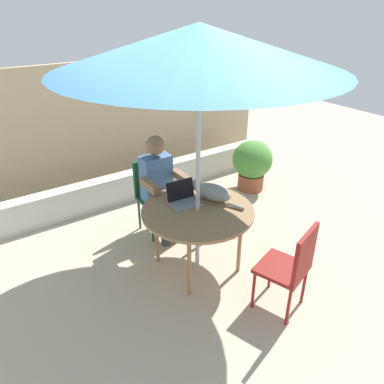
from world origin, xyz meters
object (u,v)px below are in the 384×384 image
at_px(patio_table, 198,214).
at_px(chair_empty, 292,264).
at_px(cat, 211,192).
at_px(laptop, 182,196).
at_px(person_seated, 160,182).
at_px(potted_plant_near_fence, 252,163).
at_px(chair_occupied, 154,190).
at_px(patio_umbrella, 199,47).

distance_m(patio_table, chair_empty, 1.02).
bearing_deg(chair_empty, cat, 94.58).
bearing_deg(laptop, chair_empty, -72.79).
bearing_deg(patio_table, laptop, 101.05).
xyz_separation_m(person_seated, potted_plant_near_fence, (1.71, 0.29, -0.28)).
bearing_deg(potted_plant_near_fence, laptop, -154.34).
bearing_deg(patio_table, chair_empty, -71.48).
height_order(person_seated, cat, person_seated).
bearing_deg(laptop, patio_table, -78.95).
relative_size(chair_occupied, potted_plant_near_fence, 1.19).
distance_m(laptop, potted_plant_near_fence, 1.97).
bearing_deg(patio_table, cat, 22.49).
xyz_separation_m(laptop, potted_plant_near_fence, (1.75, 0.84, -0.35)).
bearing_deg(potted_plant_near_fence, chair_empty, -124.53).
height_order(chair_empty, person_seated, person_seated).
distance_m(person_seated, potted_plant_near_fence, 1.76).
relative_size(patio_table, cat, 1.78).
bearing_deg(chair_occupied, potted_plant_near_fence, 4.51).
bearing_deg(chair_occupied, patio_umbrella, -90.00).
distance_m(chair_empty, potted_plant_near_fence, 2.45).
relative_size(chair_empty, cat, 1.42).
height_order(patio_table, cat, cat).
relative_size(patio_table, chair_empty, 1.26).
bearing_deg(person_seated, chair_empty, -79.40).
height_order(chair_empty, cat, chair_empty).
bearing_deg(laptop, person_seated, 85.69).
distance_m(chair_empty, cat, 1.10).
bearing_deg(laptop, cat, -22.12).
bearing_deg(laptop, chair_occupied, 86.65).
bearing_deg(patio_umbrella, person_seated, 90.00).
bearing_deg(chair_occupied, laptop, -93.35).
height_order(patio_table, patio_umbrella, patio_umbrella).
xyz_separation_m(laptop, cat, (0.28, -0.11, 0.02)).
bearing_deg(laptop, patio_umbrella, -78.95).
relative_size(patio_umbrella, chair_occupied, 2.74).
xyz_separation_m(chair_occupied, cat, (0.24, -0.82, 0.27)).
bearing_deg(chair_empty, patio_table, 108.52).
distance_m(patio_umbrella, chair_empty, 1.97).
relative_size(patio_umbrella, chair_empty, 2.74).
relative_size(patio_umbrella, potted_plant_near_fence, 3.26).
xyz_separation_m(chair_occupied, chair_empty, (0.32, -1.88, 0.00)).
xyz_separation_m(patio_umbrella, chair_occupied, (0.00, 0.92, -1.68)).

